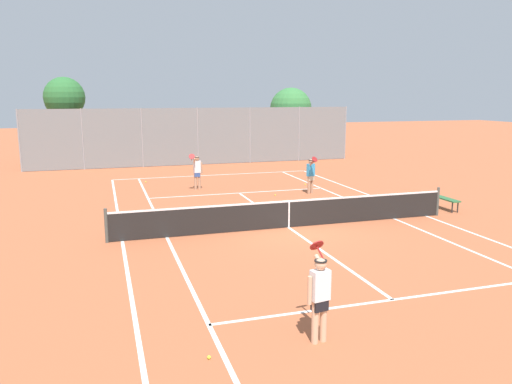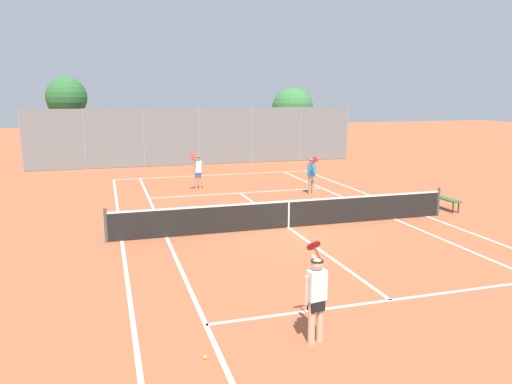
{
  "view_description": "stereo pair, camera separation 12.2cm",
  "coord_description": "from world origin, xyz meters",
  "px_view_note": "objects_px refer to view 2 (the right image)",
  "views": [
    {
      "loc": [
        -5.95,
        -15.38,
        4.44
      ],
      "look_at": [
        -0.7,
        1.5,
        1.0
      ],
      "focal_mm": 35.0,
      "sensor_mm": 36.0,
      "label": 1
    },
    {
      "loc": [
        -5.83,
        -15.42,
        4.44
      ],
      "look_at": [
        -0.7,
        1.5,
        1.0
      ],
      "focal_mm": 35.0,
      "sensor_mm": 36.0,
      "label": 2
    }
  ],
  "objects_px": {
    "loose_tennis_ball_4": "(276,195)",
    "player_far_left": "(198,170)",
    "player_far_right": "(312,174)",
    "loose_tennis_ball_3": "(147,182)",
    "tennis_net": "(289,213)",
    "loose_tennis_ball_0": "(205,357)",
    "courtside_bench": "(445,199)",
    "tree_behind_right": "(291,110)",
    "loose_tennis_ball_2": "(306,184)",
    "tree_behind_left": "(65,99)",
    "player_near_side": "(316,294)"
  },
  "relations": [
    {
      "from": "loose_tennis_ball_4",
      "to": "player_far_left",
      "type": "bearing_deg",
      "value": 140.33
    },
    {
      "from": "player_far_right",
      "to": "loose_tennis_ball_3",
      "type": "distance_m",
      "value": 8.77
    },
    {
      "from": "tennis_net",
      "to": "player_far_right",
      "type": "height_order",
      "value": "player_far_right"
    },
    {
      "from": "tennis_net",
      "to": "loose_tennis_ball_0",
      "type": "height_order",
      "value": "tennis_net"
    },
    {
      "from": "courtside_bench",
      "to": "tree_behind_right",
      "type": "xyz_separation_m",
      "value": [
        0.24,
        17.82,
        2.98
      ]
    },
    {
      "from": "player_far_right",
      "to": "courtside_bench",
      "type": "xyz_separation_m",
      "value": [
        3.79,
        -4.49,
        -0.52
      ]
    },
    {
      "from": "player_far_left",
      "to": "loose_tennis_ball_4",
      "type": "bearing_deg",
      "value": -39.67
    },
    {
      "from": "player_far_left",
      "to": "tree_behind_right",
      "type": "relative_size",
      "value": 0.36
    },
    {
      "from": "loose_tennis_ball_2",
      "to": "loose_tennis_ball_4",
      "type": "xyz_separation_m",
      "value": [
        -2.35,
        -2.13,
        0.0
      ]
    },
    {
      "from": "courtside_bench",
      "to": "tennis_net",
      "type": "bearing_deg",
      "value": -173.42
    },
    {
      "from": "tennis_net",
      "to": "tree_behind_right",
      "type": "relative_size",
      "value": 2.41
    },
    {
      "from": "loose_tennis_ball_2",
      "to": "tree_behind_left",
      "type": "xyz_separation_m",
      "value": [
        -11.91,
        12.69,
        4.19
      ]
    },
    {
      "from": "loose_tennis_ball_0",
      "to": "loose_tennis_ball_2",
      "type": "relative_size",
      "value": 1.0
    },
    {
      "from": "loose_tennis_ball_4",
      "to": "tree_behind_left",
      "type": "bearing_deg",
      "value": 122.8
    },
    {
      "from": "loose_tennis_ball_2",
      "to": "tree_behind_left",
      "type": "bearing_deg",
      "value": 133.17
    },
    {
      "from": "loose_tennis_ball_3",
      "to": "loose_tennis_ball_4",
      "type": "height_order",
      "value": "same"
    },
    {
      "from": "player_far_left",
      "to": "loose_tennis_ball_4",
      "type": "distance_m",
      "value": 4.06
    },
    {
      "from": "player_far_right",
      "to": "courtside_bench",
      "type": "distance_m",
      "value": 5.9
    },
    {
      "from": "player_near_side",
      "to": "player_far_right",
      "type": "relative_size",
      "value": 1.0
    },
    {
      "from": "player_near_side",
      "to": "courtside_bench",
      "type": "height_order",
      "value": "player_near_side"
    },
    {
      "from": "player_far_left",
      "to": "loose_tennis_ball_3",
      "type": "bearing_deg",
      "value": 128.82
    },
    {
      "from": "player_far_right",
      "to": "loose_tennis_ball_0",
      "type": "relative_size",
      "value": 26.88
    },
    {
      "from": "courtside_bench",
      "to": "tree_behind_right",
      "type": "distance_m",
      "value": 18.07
    },
    {
      "from": "loose_tennis_ball_4",
      "to": "tree_behind_left",
      "type": "distance_m",
      "value": 18.13
    },
    {
      "from": "tennis_net",
      "to": "loose_tennis_ball_2",
      "type": "bearing_deg",
      "value": 63.34
    },
    {
      "from": "tennis_net",
      "to": "courtside_bench",
      "type": "height_order",
      "value": "tennis_net"
    },
    {
      "from": "player_far_left",
      "to": "player_near_side",
      "type": "bearing_deg",
      "value": -92.5
    },
    {
      "from": "loose_tennis_ball_0",
      "to": "loose_tennis_ball_3",
      "type": "xyz_separation_m",
      "value": [
        0.53,
        18.22,
        0.0
      ]
    },
    {
      "from": "loose_tennis_ball_2",
      "to": "loose_tennis_ball_4",
      "type": "height_order",
      "value": "same"
    },
    {
      "from": "loose_tennis_ball_4",
      "to": "tree_behind_right",
      "type": "height_order",
      "value": "tree_behind_right"
    },
    {
      "from": "player_far_right",
      "to": "loose_tennis_ball_2",
      "type": "height_order",
      "value": "player_far_right"
    },
    {
      "from": "tennis_net",
      "to": "player_near_side",
      "type": "height_order",
      "value": "player_near_side"
    },
    {
      "from": "tennis_net",
      "to": "loose_tennis_ball_3",
      "type": "xyz_separation_m",
      "value": [
        -3.86,
        10.55,
        -0.48
      ]
    },
    {
      "from": "loose_tennis_ball_2",
      "to": "courtside_bench",
      "type": "height_order",
      "value": "courtside_bench"
    },
    {
      "from": "tennis_net",
      "to": "loose_tennis_ball_3",
      "type": "height_order",
      "value": "tennis_net"
    },
    {
      "from": "player_near_side",
      "to": "loose_tennis_ball_2",
      "type": "distance_m",
      "value": 16.28
    },
    {
      "from": "player_far_right",
      "to": "tree_behind_right",
      "type": "distance_m",
      "value": 14.15
    },
    {
      "from": "loose_tennis_ball_2",
      "to": "tree_behind_left",
      "type": "relative_size",
      "value": 0.01
    },
    {
      "from": "tennis_net",
      "to": "player_near_side",
      "type": "xyz_separation_m",
      "value": [
        -2.35,
        -7.65,
        0.42
      ]
    },
    {
      "from": "loose_tennis_ball_0",
      "to": "loose_tennis_ball_4",
      "type": "xyz_separation_m",
      "value": [
        5.77,
        12.97,
        0.0
      ]
    },
    {
      "from": "player_far_right",
      "to": "player_near_side",
      "type": "bearing_deg",
      "value": -112.79
    },
    {
      "from": "player_far_left",
      "to": "player_far_right",
      "type": "bearing_deg",
      "value": -28.17
    },
    {
      "from": "courtside_bench",
      "to": "loose_tennis_ball_4",
      "type": "bearing_deg",
      "value": 140.64
    },
    {
      "from": "tennis_net",
      "to": "tree_behind_left",
      "type": "height_order",
      "value": "tree_behind_left"
    },
    {
      "from": "player_near_side",
      "to": "loose_tennis_ball_2",
      "type": "relative_size",
      "value": 26.88
    },
    {
      "from": "loose_tennis_ball_2",
      "to": "loose_tennis_ball_4",
      "type": "relative_size",
      "value": 1.0
    },
    {
      "from": "tennis_net",
      "to": "loose_tennis_ball_2",
      "type": "distance_m",
      "value": 8.33
    },
    {
      "from": "loose_tennis_ball_0",
      "to": "courtside_bench",
      "type": "distance_m",
      "value": 14.1
    },
    {
      "from": "loose_tennis_ball_3",
      "to": "tree_behind_right",
      "type": "height_order",
      "value": "tree_behind_right"
    },
    {
      "from": "loose_tennis_ball_3",
      "to": "courtside_bench",
      "type": "xyz_separation_m",
      "value": [
        10.74,
        -9.76,
        0.38
      ]
    }
  ]
}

